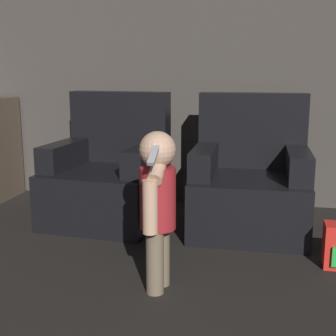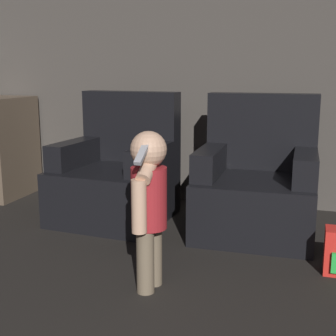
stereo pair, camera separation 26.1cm
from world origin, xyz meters
The scene contains 4 objects.
wall_back centered at (0.00, 4.50, 1.30)m, with size 8.40×0.05×2.60m.
armchair_left centered at (-0.81, 3.79, 0.34)m, with size 0.89×0.88×1.01m.
armchair_right centered at (0.30, 3.79, 0.34)m, with size 0.84×0.84×1.01m.
person_toddler centered at (-0.14, 2.67, 0.52)m, with size 0.19×0.34×0.87m.
Camera 2 is at (0.66, 0.42, 1.18)m, focal length 50.00 mm.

